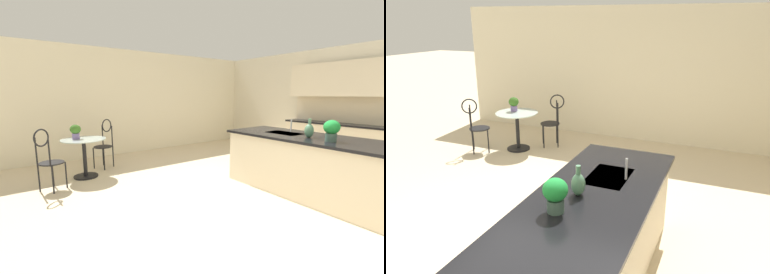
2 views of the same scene
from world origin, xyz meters
TOP-DOWN VIEW (x-y plane):
  - ground_plane at (0.00, 0.00)m, footprint 40.00×40.00m
  - wall_back at (0.00, 3.66)m, footprint 9.00×0.12m
  - wall_left_window at (-4.26, 0.00)m, footprint 0.12×7.80m
  - kitchen_island at (0.30, 0.85)m, footprint 2.80×1.06m
  - back_counter_run at (-0.40, 3.21)m, footprint 2.44×0.64m
  - upper_cabinet_run at (-0.40, 3.18)m, footprint 2.40×0.36m
  - bistro_table at (-2.71, -1.82)m, footprint 0.80×0.80m
  - chair_near_window at (-2.29, -2.46)m, footprint 0.53×0.53m
  - chair_by_island at (-3.18, -1.29)m, footprint 0.52×0.52m
  - sink_faucet at (-0.25, 1.03)m, footprint 0.02×0.02m
  - potted_plant_on_table at (-2.79, -1.93)m, footprint 0.19×0.19m
  - potted_plant_counter_near at (0.60, 0.67)m, footprint 0.21×0.21m
  - vase_on_counter at (0.25, 0.73)m, footprint 0.13×0.13m

SIDE VIEW (x-z plane):
  - ground_plane at x=0.00m, z-range 0.00..0.00m
  - bistro_table at x=-2.71m, z-range 0.08..0.82m
  - kitchen_island at x=0.30m, z-range 0.00..0.92m
  - back_counter_run at x=-0.40m, z-range -0.27..1.25m
  - chair_near_window at x=-2.29m, z-range 0.05..1.09m
  - chair_by_island at x=-3.18m, z-range 0.05..1.09m
  - potted_plant_on_table at x=-2.79m, z-range 0.76..1.03m
  - sink_faucet at x=-0.25m, z-range 0.92..1.14m
  - vase_on_counter at x=0.25m, z-range 0.89..1.17m
  - potted_plant_counter_near at x=0.60m, z-range 0.94..1.24m
  - wall_back at x=0.00m, z-range 0.00..2.70m
  - wall_left_window at x=-4.26m, z-range 0.00..2.70m
  - upper_cabinet_run at x=-0.40m, z-range 1.52..2.28m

